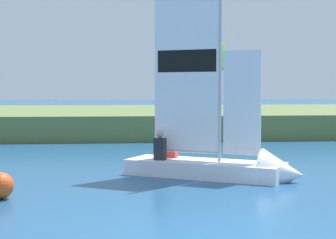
{
  "coord_description": "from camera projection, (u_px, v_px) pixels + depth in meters",
  "views": [
    {
      "loc": [
        -1.3,
        -7.85,
        2.22
      ],
      "look_at": [
        0.5,
        10.28,
        1.2
      ],
      "focal_mm": 59.73,
      "sensor_mm": 36.0,
      "label": 1
    }
  ],
  "objects": [
    {
      "name": "shoreline_tree_centre",
      "position": [
        207.0,
        40.0,
        33.35
      ],
      "size": [
        3.38,
        3.38,
        5.77
      ],
      "color": "brown",
      "rests_on": "shore_bank"
    },
    {
      "name": "channel_buoy",
      "position": [
        0.0,
        186.0,
        11.18
      ],
      "size": [
        0.54,
        0.54,
        0.54
      ],
      "primitive_type": "sphere",
      "color": "#E54C19",
      "rests_on": "ground"
    },
    {
      "name": "shore_bank",
      "position": [
        137.0,
        119.0,
        30.58
      ],
      "size": [
        80.0,
        15.51,
        1.08
      ],
      "primitive_type": "cube",
      "color": "#5B703D",
      "rests_on": "ground"
    },
    {
      "name": "sailboat",
      "position": [
        229.0,
        159.0,
        13.76
      ],
      "size": [
        4.46,
        3.33,
        6.3
      ],
      "rotation": [
        0.0,
        0.0,
        -0.54
      ],
      "color": "white",
      "rests_on": "ground"
    }
  ]
}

